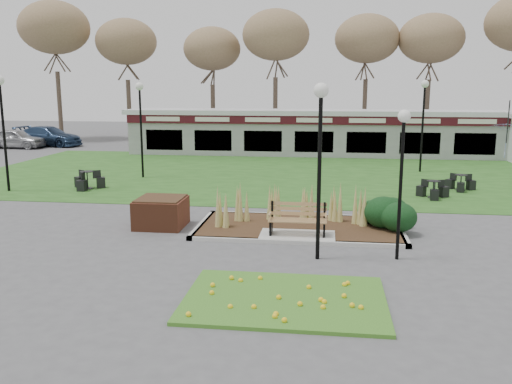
# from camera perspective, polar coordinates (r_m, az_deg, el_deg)

# --- Properties ---
(ground) EXTENTS (100.00, 100.00, 0.00)m
(ground) POSITION_cam_1_polar(r_m,az_deg,el_deg) (15.94, 4.34, -5.08)
(ground) COLOR #515154
(ground) RESTS_ON ground
(lawn) EXTENTS (34.00, 16.00, 0.02)m
(lawn) POSITION_cam_1_polar(r_m,az_deg,el_deg) (27.65, 5.73, 1.87)
(lawn) COLOR #27561B
(lawn) RESTS_ON ground
(flower_bed) EXTENTS (4.20, 3.00, 0.16)m
(flower_bed) POSITION_cam_1_polar(r_m,az_deg,el_deg) (11.57, 3.05, -11.08)
(flower_bed) COLOR #396F1F
(flower_bed) RESTS_ON ground
(planting_bed) EXTENTS (6.75, 3.40, 1.27)m
(planting_bed) POSITION_cam_1_polar(r_m,az_deg,el_deg) (17.14, 8.88, -2.76)
(planting_bed) COLOR #342315
(planting_bed) RESTS_ON ground
(park_bench) EXTENTS (1.70, 0.66, 0.93)m
(park_bench) POSITION_cam_1_polar(r_m,az_deg,el_deg) (16.03, 4.42, -2.81)
(park_bench) COLOR #A77D4B
(park_bench) RESTS_ON ground
(brick_planter) EXTENTS (1.50, 1.50, 0.95)m
(brick_planter) POSITION_cam_1_polar(r_m,az_deg,el_deg) (17.55, -9.95, -2.09)
(brick_planter) COLOR brown
(brick_planter) RESTS_ON ground
(food_pavilion) EXTENTS (24.60, 3.40, 2.90)m
(food_pavilion) POSITION_cam_1_polar(r_m,az_deg,el_deg) (35.38, 6.19, 6.28)
(food_pavilion) COLOR gray
(food_pavilion) RESTS_ON ground
(tree_backdrop) EXTENTS (47.24, 5.24, 10.36)m
(tree_backdrop) POSITION_cam_1_polar(r_m,az_deg,el_deg) (43.47, 6.65, 16.25)
(tree_backdrop) COLOR #47382B
(tree_backdrop) RESTS_ON ground
(lamp_post_near_left) EXTENTS (0.37, 0.37, 4.52)m
(lamp_post_near_left) POSITION_cam_1_polar(r_m,az_deg,el_deg) (13.67, 6.77, 6.23)
(lamp_post_near_left) COLOR black
(lamp_post_near_left) RESTS_ON ground
(lamp_post_near_right) EXTENTS (0.32, 0.32, 3.86)m
(lamp_post_near_right) POSITION_cam_1_polar(r_m,az_deg,el_deg) (14.08, 15.15, 4.11)
(lamp_post_near_right) COLOR black
(lamp_post_near_right) RESTS_ON ground
(lamp_post_mid_left) EXTENTS (0.40, 0.40, 4.86)m
(lamp_post_mid_left) POSITION_cam_1_polar(r_m,az_deg,el_deg) (25.07, -25.21, 8.05)
(lamp_post_mid_left) COLOR black
(lamp_post_mid_left) RESTS_ON ground
(lamp_post_far_right) EXTENTS (0.39, 0.39, 4.72)m
(lamp_post_far_right) POSITION_cam_1_polar(r_m,az_deg,el_deg) (29.28, 17.24, 8.69)
(lamp_post_far_right) COLOR black
(lamp_post_far_right) RESTS_ON ground
(lamp_post_far_left) EXTENTS (0.38, 0.38, 4.59)m
(lamp_post_far_left) POSITION_cam_1_polar(r_m,az_deg,el_deg) (26.81, -12.09, 8.57)
(lamp_post_far_left) COLOR black
(lamp_post_far_left) RESTS_ON ground
(bistro_set_a) EXTENTS (1.44, 1.25, 0.76)m
(bistro_set_a) POSITION_cam_1_polar(r_m,az_deg,el_deg) (24.71, -17.31, 0.93)
(bistro_set_a) COLOR black
(bistro_set_a) RESTS_ON ground
(bistro_set_b) EXTENTS (1.30, 1.18, 0.69)m
(bistro_set_b) POSITION_cam_1_polar(r_m,az_deg,el_deg) (22.81, 18.14, -0.00)
(bistro_set_b) COLOR black
(bistro_set_b) RESTS_ON ground
(bistro_set_c) EXTENTS (1.24, 1.21, 0.67)m
(bistro_set_c) POSITION_cam_1_polar(r_m,az_deg,el_deg) (24.86, 20.73, 0.70)
(bistro_set_c) COLOR black
(bistro_set_c) RESTS_ON ground
(patio_umbrella) EXTENTS (2.29, 2.32, 2.59)m
(patio_umbrella) POSITION_cam_1_polar(r_m,az_deg,el_deg) (31.18, 24.86, 4.97)
(patio_umbrella) COLOR black
(patio_umbrella) RESTS_ON ground
(car_silver) EXTENTS (4.18, 1.79, 1.41)m
(car_silver) POSITION_cam_1_polar(r_m,az_deg,el_deg) (42.68, -23.95, 5.17)
(car_silver) COLOR #ADADB2
(car_silver) RESTS_ON ground
(car_black) EXTENTS (4.33, 1.59, 1.42)m
(car_black) POSITION_cam_1_polar(r_m,az_deg,el_deg) (43.93, -7.56, 6.18)
(car_black) COLOR black
(car_black) RESTS_ON ground
(car_blue) EXTENTS (5.28, 2.77, 1.46)m
(car_blue) POSITION_cam_1_polar(r_m,az_deg,el_deg) (43.31, -20.97, 5.50)
(car_blue) COLOR navy
(car_blue) RESTS_ON ground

